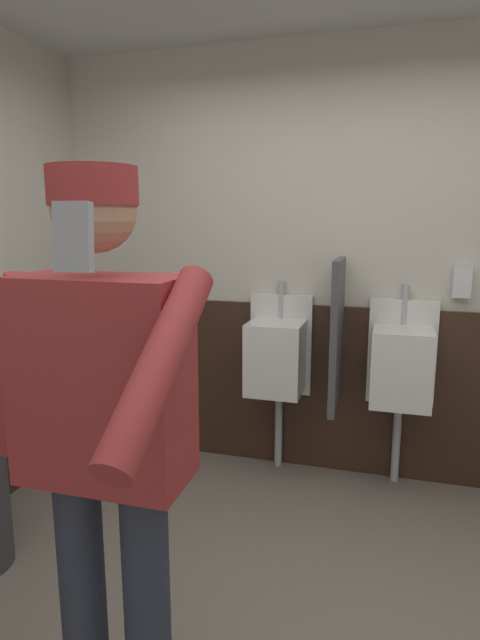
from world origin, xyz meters
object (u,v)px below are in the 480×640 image
at_px(urinal_middle, 401,365).
at_px(person, 104,425).
at_px(cell_phone, 73,237).
at_px(urinal_left, 277,356).
at_px(soap_dispenser, 462,282).

distance_m(urinal_middle, person, 2.07).
relative_size(person, cell_phone, 15.97).
height_order(person, cell_phone, person).
distance_m(urinal_left, cell_phone, 2.51).
xyz_separation_m(person, cell_phone, (0.28, -0.50, 0.54)).
relative_size(urinal_left, soap_dispenser, 6.89).
relative_size(person, soap_dispenser, 9.76).
relative_size(cell_phone, soap_dispenser, 0.61).
relative_size(urinal_middle, person, 0.71).
height_order(urinal_left, urinal_middle, same).
bearing_deg(person, cell_phone, -61.21).
distance_m(urinal_middle, soap_dispenser, 0.59).
xyz_separation_m(cell_phone, soap_dispenser, (0.88, 2.49, -0.33)).
xyz_separation_m(urinal_left, cell_phone, (0.18, -2.37, 0.82)).
height_order(cell_phone, soap_dispenser, cell_phone).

